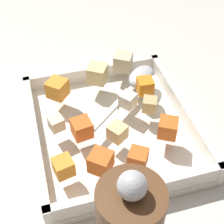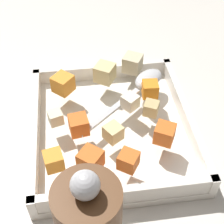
# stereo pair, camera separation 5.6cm
# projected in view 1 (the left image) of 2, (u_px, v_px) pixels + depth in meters

# --- Properties ---
(ground_plane) EXTENTS (4.00, 4.00, 0.00)m
(ground_plane) POSITION_uv_depth(u_px,v_px,m) (118.00, 133.00, 0.60)
(ground_plane) COLOR beige
(baking_dish) EXTENTS (0.29, 0.27, 0.04)m
(baking_dish) POSITION_uv_depth(u_px,v_px,m) (112.00, 129.00, 0.59)
(baking_dish) COLOR white
(baking_dish) RESTS_ON ground_plane
(carrot_chunk_under_handle) EXTENTS (0.03, 0.03, 0.03)m
(carrot_chunk_under_handle) POSITION_uv_depth(u_px,v_px,m) (145.00, 86.00, 0.60)
(carrot_chunk_under_handle) COLOR orange
(carrot_chunk_under_handle) RESTS_ON baking_dish
(carrot_chunk_heap_side) EXTENTS (0.04, 0.04, 0.03)m
(carrot_chunk_heap_side) POSITION_uv_depth(u_px,v_px,m) (57.00, 88.00, 0.59)
(carrot_chunk_heap_side) COLOR orange
(carrot_chunk_heap_side) RESTS_ON baking_dish
(carrot_chunk_front_center) EXTENTS (0.04, 0.04, 0.03)m
(carrot_chunk_front_center) POSITION_uv_depth(u_px,v_px,m) (101.00, 162.00, 0.48)
(carrot_chunk_front_center) COLOR orange
(carrot_chunk_front_center) RESTS_ON baking_dish
(carrot_chunk_corner_ne) EXTENTS (0.03, 0.03, 0.03)m
(carrot_chunk_corner_ne) POSITION_uv_depth(u_px,v_px,m) (82.00, 128.00, 0.52)
(carrot_chunk_corner_ne) COLOR orange
(carrot_chunk_corner_ne) RESTS_ON baking_dish
(carrot_chunk_back_center) EXTENTS (0.03, 0.03, 0.03)m
(carrot_chunk_back_center) POSITION_uv_depth(u_px,v_px,m) (63.00, 167.00, 0.47)
(carrot_chunk_back_center) COLOR orange
(carrot_chunk_back_center) RESTS_ON baking_dish
(carrot_chunk_near_spoon) EXTENTS (0.04, 0.04, 0.03)m
(carrot_chunk_near_spoon) POSITION_uv_depth(u_px,v_px,m) (141.00, 157.00, 0.49)
(carrot_chunk_near_spoon) COLOR orange
(carrot_chunk_near_spoon) RESTS_ON baking_dish
(carrot_chunk_mid_left) EXTENTS (0.04, 0.04, 0.03)m
(carrot_chunk_mid_left) POSITION_uv_depth(u_px,v_px,m) (168.00, 128.00, 0.53)
(carrot_chunk_mid_left) COLOR orange
(carrot_chunk_mid_left) RESTS_ON baking_dish
(potato_chunk_corner_sw) EXTENTS (0.05, 0.05, 0.03)m
(potato_chunk_corner_sw) POSITION_uv_depth(u_px,v_px,m) (97.00, 74.00, 0.62)
(potato_chunk_corner_sw) COLOR #E0CC89
(potato_chunk_corner_sw) RESTS_ON baking_dish
(potato_chunk_rim_edge) EXTENTS (0.03, 0.03, 0.03)m
(potato_chunk_rim_edge) POSITION_uv_depth(u_px,v_px,m) (117.00, 132.00, 0.52)
(potato_chunk_rim_edge) COLOR #E0CC89
(potato_chunk_rim_edge) RESTS_ON baking_dish
(potato_chunk_mid_right) EXTENTS (0.03, 0.03, 0.02)m
(potato_chunk_mid_right) POSITION_uv_depth(u_px,v_px,m) (56.00, 123.00, 0.54)
(potato_chunk_mid_right) COLOR beige
(potato_chunk_mid_right) RESTS_ON baking_dish
(potato_chunk_near_left) EXTENTS (0.03, 0.03, 0.02)m
(potato_chunk_near_left) POSITION_uv_depth(u_px,v_px,m) (150.00, 104.00, 0.57)
(potato_chunk_near_left) COLOR tan
(potato_chunk_near_left) RESTS_ON baking_dish
(potato_chunk_far_right) EXTENTS (0.04, 0.04, 0.03)m
(potato_chunk_far_right) POSITION_uv_depth(u_px,v_px,m) (123.00, 62.00, 0.64)
(potato_chunk_far_right) COLOR beige
(potato_chunk_far_right) RESTS_ON baking_dish
(parsnip_chunk_far_left) EXTENTS (0.03, 0.03, 0.02)m
(parsnip_chunk_far_left) POSITION_uv_depth(u_px,v_px,m) (128.00, 100.00, 0.57)
(parsnip_chunk_far_left) COLOR silver
(parsnip_chunk_far_left) RESTS_ON baking_dish
(serving_spoon) EXTENTS (0.15, 0.17, 0.02)m
(serving_spoon) POSITION_uv_depth(u_px,v_px,m) (137.00, 80.00, 0.62)
(serving_spoon) COLOR silver
(serving_spoon) RESTS_ON baking_dish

